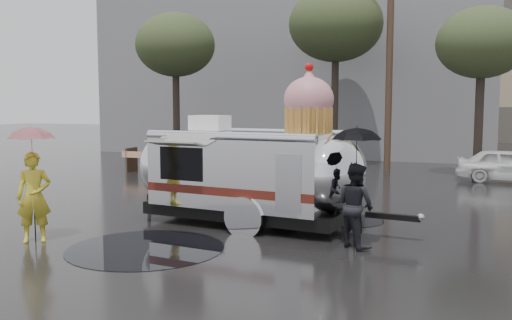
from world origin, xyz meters
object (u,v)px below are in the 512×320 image
at_px(person_left, 34,197).
at_px(person_right, 356,205).
at_px(airstream_trailer, 251,168).
at_px(tripod, 343,198).

bearing_deg(person_left, person_right, -19.69).
distance_m(airstream_trailer, tripod, 2.37).
height_order(person_right, tripod, person_right).
relative_size(airstream_trailer, person_left, 3.79).
relative_size(airstream_trailer, person_right, 4.21).
xyz_separation_m(person_left, person_right, (6.11, 1.82, -0.09)).
xyz_separation_m(airstream_trailer, person_right, (2.64, -1.26, -0.49)).
xyz_separation_m(person_left, tripod, (5.73, 2.55, -0.09)).
relative_size(person_left, person_right, 1.11).
xyz_separation_m(person_right, tripod, (-0.39, 0.72, 0.00)).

